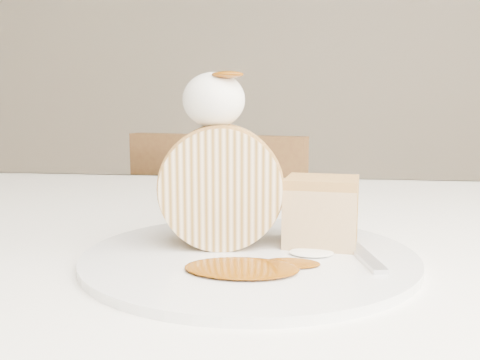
# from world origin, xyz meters

# --- Properties ---
(table) EXTENTS (1.40, 0.90, 0.75)m
(table) POSITION_xyz_m (0.00, 0.20, 0.66)
(table) COLOR white
(table) RESTS_ON ground
(chair_far) EXTENTS (0.48, 0.48, 0.83)m
(chair_far) POSITION_xyz_m (-0.09, 0.79, 0.47)
(chair_far) COLOR brown
(chair_far) RESTS_ON ground
(plate) EXTENTS (0.33, 0.33, 0.01)m
(plate) POSITION_xyz_m (0.03, 0.08, 0.75)
(plate) COLOR white
(plate) RESTS_ON table
(roulade_slice) EXTENTS (0.12, 0.08, 0.11)m
(roulade_slice) POSITION_xyz_m (-0.00, 0.10, 0.81)
(roulade_slice) COLOR beige
(roulade_slice) RESTS_ON plate
(cake_chunk) EXTENTS (0.07, 0.07, 0.06)m
(cake_chunk) POSITION_xyz_m (0.09, 0.12, 0.79)
(cake_chunk) COLOR tan
(cake_chunk) RESTS_ON plate
(whipped_cream) EXTENTS (0.06, 0.06, 0.05)m
(whipped_cream) POSITION_xyz_m (-0.01, 0.10, 0.90)
(whipped_cream) COLOR silver
(whipped_cream) RESTS_ON roulade_slice
(caramel_drizzle) EXTENTS (0.03, 0.02, 0.01)m
(caramel_drizzle) POSITION_xyz_m (0.01, 0.09, 0.92)
(caramel_drizzle) COLOR #713704
(caramel_drizzle) RESTS_ON whipped_cream
(caramel_pool) EXTENTS (0.10, 0.07, 0.00)m
(caramel_pool) POSITION_xyz_m (0.03, 0.02, 0.76)
(caramel_pool) COLOR #713704
(caramel_pool) RESTS_ON plate
(fork) EXTENTS (0.06, 0.18, 0.00)m
(fork) POSITION_xyz_m (0.13, 0.09, 0.76)
(fork) COLOR silver
(fork) RESTS_ON plate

